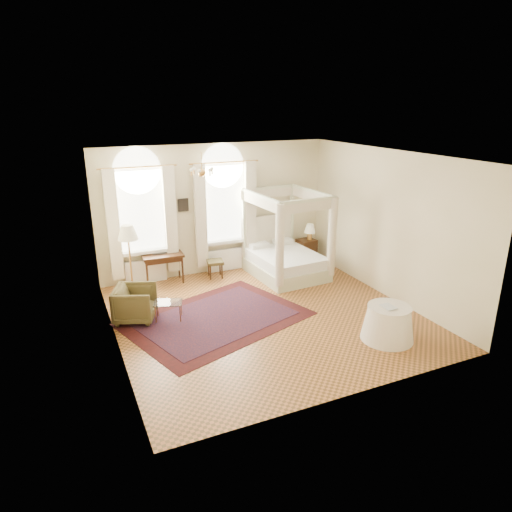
{
  "coord_description": "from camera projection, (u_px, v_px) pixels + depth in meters",
  "views": [
    {
      "loc": [
        -3.74,
        -7.81,
        4.26
      ],
      "look_at": [
        -0.04,
        0.4,
        1.2
      ],
      "focal_mm": 32.0,
      "sensor_mm": 36.0,
      "label": 1
    }
  ],
  "objects": [
    {
      "name": "room_walls",
      "position": [
        266.0,
        224.0,
        8.93
      ],
      "size": [
        6.0,
        6.0,
        6.0
      ],
      "color": "beige",
      "rests_on": "ground"
    },
    {
      "name": "writing_desk",
      "position": [
        163.0,
        259.0,
        11.11
      ],
      "size": [
        1.0,
        0.54,
        0.73
      ],
      "color": "#35210E",
      "rests_on": "ground"
    },
    {
      "name": "window_right",
      "position": [
        225.0,
        216.0,
        11.65
      ],
      "size": [
        1.62,
        0.27,
        3.29
      ],
      "color": "white",
      "rests_on": "room_walls"
    },
    {
      "name": "chandelier",
      "position": [
        202.0,
        171.0,
        9.32
      ],
      "size": [
        0.51,
        0.45,
        0.5
      ],
      "color": "#AF7C3A",
      "rests_on": "room_walls"
    },
    {
      "name": "armchair",
      "position": [
        135.0,
        304.0,
        9.27
      ],
      "size": [
        1.03,
        1.02,
        0.73
      ],
      "primitive_type": "imported",
      "rotation": [
        0.0,
        0.0,
        1.19
      ],
      "color": "#453B1D",
      "rests_on": "ground"
    },
    {
      "name": "ground",
      "position": [
        266.0,
        316.0,
        9.57
      ],
      "size": [
        6.0,
        6.0,
        0.0
      ],
      "primitive_type": "plane",
      "color": "#AB6431",
      "rests_on": "ground"
    },
    {
      "name": "nightstand_lamp",
      "position": [
        310.0,
        229.0,
        12.42
      ],
      "size": [
        0.3,
        0.3,
        0.44
      ],
      "color": "#AF7C3A",
      "rests_on": "nightstand"
    },
    {
      "name": "laptop",
      "position": [
        159.0,
        253.0,
        11.15
      ],
      "size": [
        0.36,
        0.24,
        0.03
      ],
      "primitive_type": "imported",
      "rotation": [
        0.0,
        0.0,
        3.07
      ],
      "color": "black",
      "rests_on": "writing_desk"
    },
    {
      "name": "stool",
      "position": [
        215.0,
        263.0,
        11.54
      ],
      "size": [
        0.45,
        0.45,
        0.45
      ],
      "color": "#483D1F",
      "rests_on": "ground"
    },
    {
      "name": "canopy_bed",
      "position": [
        286.0,
        257.0,
        11.64
      ],
      "size": [
        1.76,
        2.11,
        2.17
      ],
      "color": "beige",
      "rests_on": "ground"
    },
    {
      "name": "book",
      "position": [
        384.0,
        308.0,
        8.33
      ],
      "size": [
        0.22,
        0.29,
        0.03
      ],
      "primitive_type": "imported",
      "rotation": [
        0.0,
        0.0,
        -0.03
      ],
      "color": "black",
      "rests_on": "side_table"
    },
    {
      "name": "side_table",
      "position": [
        388.0,
        323.0,
        8.53
      ],
      "size": [
        0.99,
        0.99,
        0.67
      ],
      "color": "white",
      "rests_on": "ground"
    },
    {
      "name": "nightstand",
      "position": [
        306.0,
        251.0,
        12.62
      ],
      "size": [
        0.5,
        0.47,
        0.67
      ],
      "primitive_type": "cube",
      "rotation": [
        0.0,
        0.0,
        0.1
      ],
      "color": "#35210E",
      "rests_on": "ground"
    },
    {
      "name": "floor_lamp",
      "position": [
        128.0,
        236.0,
        9.94
      ],
      "size": [
        0.44,
        0.44,
        1.72
      ],
      "color": "#AF7C3A",
      "rests_on": "ground"
    },
    {
      "name": "window_left",
      "position": [
        142.0,
        225.0,
        10.83
      ],
      "size": [
        1.62,
        0.27,
        3.29
      ],
      "color": "white",
      "rests_on": "room_walls"
    },
    {
      "name": "coffee_table",
      "position": [
        168.0,
        304.0,
        9.3
      ],
      "size": [
        0.67,
        0.57,
        0.39
      ],
      "color": "silver",
      "rests_on": "ground"
    },
    {
      "name": "oriental_rug",
      "position": [
        216.0,
        318.0,
        9.43
      ],
      "size": [
        4.12,
        3.49,
        0.01
      ],
      "color": "#400F0F",
      "rests_on": "ground"
    },
    {
      "name": "wall_pictures",
      "position": [
        219.0,
        200.0,
        11.56
      ],
      "size": [
        2.54,
        0.03,
        0.39
      ],
      "color": "black",
      "rests_on": "room_walls"
    }
  ]
}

